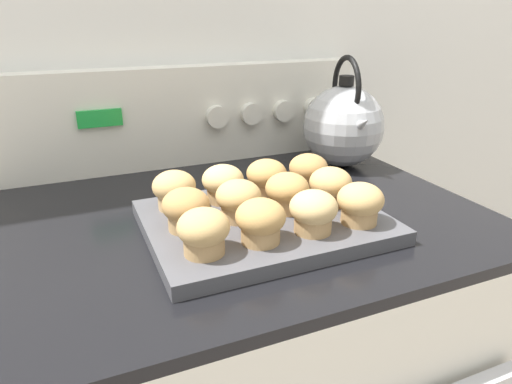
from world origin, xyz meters
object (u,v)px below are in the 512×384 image
object	(u,v)px
muffin_r2_c3	(308,171)
muffin_r2_c1	(223,183)
muffin_r2_c2	(267,177)
muffin_r0_c2	(313,211)
muffin_r2_c0	(174,190)
muffin_r1_c3	(330,186)
tea_kettle	(344,125)
muffin_pan	(264,222)
muffin_r0_c0	(204,231)
muffin_r0_c3	(360,203)
muffin_r0_c1	(261,221)
muffin_r1_c1	(239,200)
muffin_r1_c2	(287,192)
muffin_r1_c0	(186,209)

from	to	relation	value
muffin_r2_c3	muffin_r2_c1	bearing A→B (deg)	179.30
muffin_r2_c2	muffin_r2_c3	bearing A→B (deg)	-0.48
muffin_r0_c2	muffin_r2_c0	bearing A→B (deg)	134.94
muffin_r1_c3	tea_kettle	distance (m)	0.28
muffin_pan	muffin_r0_c0	distance (m)	0.15
muffin_r0_c2	muffin_r1_c3	xyz separation A→B (m)	(0.07, 0.08, 0.00)
muffin_r0_c0	muffin_r0_c3	distance (m)	0.24
muffin_pan	muffin_r2_c3	size ratio (longest dim) A/B	5.21
muffin_r0_c3	muffin_r0_c2	bearing A→B (deg)	179.07
muffin_r0_c1	muffin_r2_c1	distance (m)	0.15
muffin_pan	muffin_r0_c1	distance (m)	0.10
muffin_r0_c3	muffin_r1_c3	world-z (taller)	same
muffin_r0_c2	muffin_r0_c3	size ratio (longest dim) A/B	1.00
muffin_r0_c1	muffin_r2_c1	world-z (taller)	same
muffin_pan	muffin_r1_c1	xyz separation A→B (m)	(-0.04, 0.00, 0.04)
muffin_r2_c3	muffin_pan	bearing A→B (deg)	-147.43
muffin_r2_c1	muffin_r2_c2	size ratio (longest dim) A/B	1.00
muffin_r1_c3	muffin_r2_c2	world-z (taller)	same
muffin_r2_c0	muffin_r1_c1	bearing A→B (deg)	-45.30
muffin_r1_c1	muffin_r2_c2	distance (m)	0.11
muffin_r2_c1	tea_kettle	bearing A→B (deg)	23.52
muffin_r1_c2	muffin_r2_c2	xyz separation A→B (m)	(-0.00, 0.07, 0.00)
muffin_r2_c3	muffin_r1_c3	bearing A→B (deg)	-92.58
muffin_r0_c2	muffin_r1_c3	bearing A→B (deg)	45.46
muffin_r2_c0	muffin_r2_c3	xyz separation A→B (m)	(0.24, -0.00, 0.00)
muffin_r1_c0	muffin_r1_c1	bearing A→B (deg)	1.31
muffin_r2_c0	muffin_r0_c0	bearing A→B (deg)	-90.34
muffin_r1_c1	muffin_r1_c2	bearing A→B (deg)	-0.08
muffin_r1_c0	muffin_pan	bearing A→B (deg)	-0.46
muffin_r0_c0	muffin_r1_c2	bearing A→B (deg)	26.57
muffin_pan	muffin_r1_c2	distance (m)	0.06
muffin_r2_c3	tea_kettle	world-z (taller)	tea_kettle
muffin_r1_c1	muffin_r1_c3	world-z (taller)	same
muffin_r1_c0	muffin_r2_c2	size ratio (longest dim) A/B	1.00
muffin_r1_c3	tea_kettle	size ratio (longest dim) A/B	0.29
muffin_r0_c0	muffin_r1_c3	bearing A→B (deg)	17.85
muffin_r0_c2	tea_kettle	size ratio (longest dim) A/B	0.29
muffin_r1_c1	muffin_r1_c3	bearing A→B (deg)	-1.54
muffin_r1_c1	muffin_r2_c1	size ratio (longest dim) A/B	1.00
muffin_r1_c0	tea_kettle	xyz separation A→B (m)	(0.40, 0.22, 0.04)
muffin_r0_c0	muffin_r2_c1	xyz separation A→B (m)	(0.08, 0.15, 0.00)
muffin_r1_c0	muffin_r2_c1	size ratio (longest dim) A/B	1.00
muffin_r1_c0	muffin_r1_c1	xyz separation A→B (m)	(0.08, 0.00, 0.00)
muffin_r1_c0	muffin_r0_c3	bearing A→B (deg)	-18.51
muffin_r2_c0	muffin_r2_c1	xyz separation A→B (m)	(0.08, -0.00, 0.00)
muffin_r2_c1	muffin_r1_c0	bearing A→B (deg)	-136.85
muffin_r2_c1	muffin_r1_c1	bearing A→B (deg)	-91.71
muffin_r0_c1	muffin_r2_c0	distance (m)	0.18
tea_kettle	muffin_r2_c1	bearing A→B (deg)	-156.48
muffin_r1_c0	tea_kettle	size ratio (longest dim) A/B	0.29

